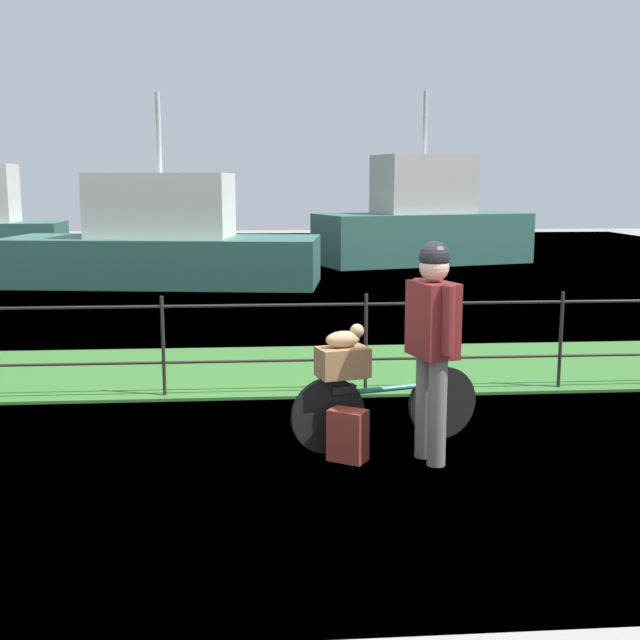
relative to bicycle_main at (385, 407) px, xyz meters
The scene contains 11 objects.
ground_plane 1.20m from the bicycle_main, 144.14° to the right, with size 60.00×60.00×0.00m, color gray.
grass_strip 2.83m from the bicycle_main, 109.46° to the left, with size 27.00×2.40×0.03m, color #38702D.
harbor_water 12.29m from the bicycle_main, 94.38° to the left, with size 30.00×30.00×0.00m, color #426684.
iron_fence 1.88m from the bicycle_main, 120.34° to the left, with size 18.04×0.04×1.02m.
bicycle_main is the anchor object (origin of this frame).
wooden_crate 0.54m from the bicycle_main, 163.64° to the right, with size 0.39×0.25×0.23m, color olive.
terrier_dog 0.68m from the bicycle_main, 163.64° to the right, with size 0.32×0.21×0.18m.
cyclist_person 0.83m from the bicycle_main, 52.81° to the right, with size 0.36×0.52×1.68m.
backpack_on_paving 0.48m from the bicycle_main, 135.63° to the right, with size 0.28×0.18×0.40m, color maroon.
moored_boat_near 11.02m from the bicycle_main, 105.67° to the left, with size 6.67×3.13×3.89m.
moored_boat_mid 14.93m from the bicycle_main, 77.19° to the left, with size 5.86×3.57×4.39m.
Camera 1 is at (-0.06, -5.46, 2.11)m, focal length 44.77 mm.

